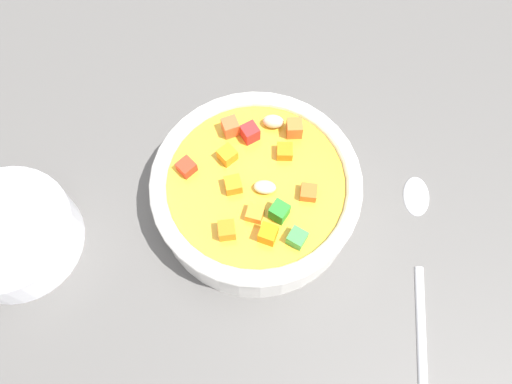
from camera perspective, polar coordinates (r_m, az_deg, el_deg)
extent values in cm
cube|color=#565451|center=(44.84, 0.00, -1.74)|extent=(140.00, 140.00, 2.00)
cylinder|color=white|center=(42.11, 0.00, -0.22)|extent=(16.80, 16.80, 3.92)
torus|color=white|center=(39.96, 0.00, 1.15)|extent=(17.15, 17.15, 1.36)
cylinder|color=gold|center=(40.15, 0.00, 1.02)|extent=(14.40, 14.40, 0.40)
cube|color=orange|center=(39.30, -2.63, 0.83)|extent=(1.76, 1.76, 1.11)
ellipsoid|color=beige|center=(42.05, 1.99, 8.05)|extent=(2.10, 1.97, 1.11)
cube|color=orange|center=(39.31, 6.02, -0.04)|extent=(1.77, 1.77, 0.91)
cube|color=orange|center=(40.80, 3.12, 4.78)|extent=(1.79, 1.79, 0.95)
cube|color=orange|center=(37.56, 1.38, -4.83)|extent=(1.65, 1.65, 1.43)
cube|color=orange|center=(41.61, 4.41, 7.28)|extent=(1.79, 1.79, 1.45)
cube|color=red|center=(41.29, -0.69, 6.79)|extent=(1.58, 1.58, 1.41)
cube|color=orange|center=(37.78, -3.35, -4.38)|extent=(1.78, 1.78, 1.31)
ellipsoid|color=beige|center=(39.19, 0.61, 0.16)|extent=(2.10, 1.97, 0.86)
cube|color=green|center=(37.75, 4.72, -5.25)|extent=(1.49, 1.49, 1.11)
cube|color=orange|center=(38.39, -0.12, -2.46)|extent=(1.70, 1.70, 0.94)
cube|color=red|center=(40.37, -7.95, 2.85)|extent=(1.34, 1.34, 1.03)
cube|color=green|center=(38.20, 2.68, -2.24)|extent=(1.46, 1.46, 1.49)
cube|color=orange|center=(40.62, -2.83, 4.68)|extent=(1.40, 1.40, 1.17)
cube|color=#E25B2F|center=(41.60, -2.94, 7.43)|extent=(1.70, 1.70, 1.46)
cylinder|color=silver|center=(42.47, 18.51, -16.08)|extent=(8.02, 10.25, 0.74)
ellipsoid|color=silver|center=(46.01, 17.96, -0.26)|extent=(4.13, 4.42, 0.86)
cylinder|color=white|center=(45.67, -25.99, -4.49)|extent=(10.68, 10.68, 3.32)
torus|color=white|center=(44.09, -26.97, -3.66)|extent=(10.79, 10.79, 0.85)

